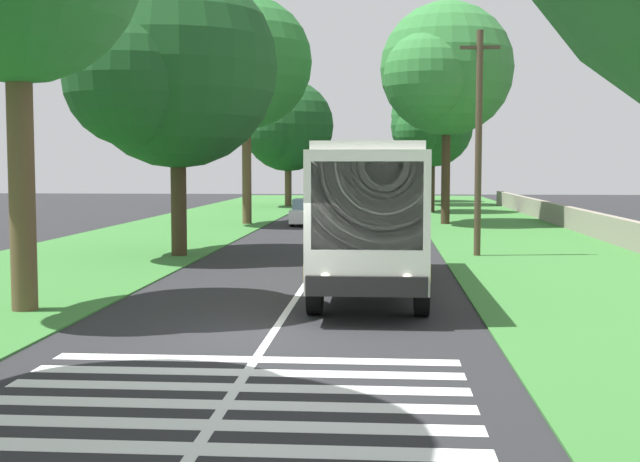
{
  "coord_description": "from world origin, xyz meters",
  "views": [
    {
      "loc": [
        -15.91,
        -2.13,
        3.24
      ],
      "look_at": [
        5.23,
        -0.54,
        1.6
      ],
      "focal_mm": 47.71,
      "sensor_mm": 36.0,
      "label": 1
    }
  ],
  "objects_px": {
    "trailing_minibus_0": "(335,186)",
    "roadside_tree_left_0": "(241,67)",
    "trailing_car_1": "(309,213)",
    "roadside_tree_right_0": "(443,73)",
    "coach_bus": "(371,207)",
    "trailing_car_3": "(328,201)",
    "roadside_tree_right_1": "(422,140)",
    "roadside_tree_right_3": "(427,117)",
    "roadside_tree_right_2": "(430,128)",
    "trailing_car_2": "(327,205)",
    "roadside_tree_left_2": "(286,128)",
    "trailing_car_0": "(372,221)",
    "roadside_tree_left_4": "(173,74)",
    "utility_pole": "(479,140)"
  },
  "relations": [
    {
      "from": "roadside_tree_left_0",
      "to": "roadside_tree_right_3",
      "type": "bearing_deg",
      "value": -25.83
    },
    {
      "from": "trailing_car_1",
      "to": "roadside_tree_left_2",
      "type": "distance_m",
      "value": 21.37
    },
    {
      "from": "roadside_tree_left_0",
      "to": "roadside_tree_right_2",
      "type": "relative_size",
      "value": 1.42
    },
    {
      "from": "trailing_minibus_0",
      "to": "roadside_tree_right_2",
      "type": "distance_m",
      "value": 15.25
    },
    {
      "from": "trailing_minibus_0",
      "to": "roadside_tree_right_0",
      "type": "height_order",
      "value": "roadside_tree_right_0"
    },
    {
      "from": "roadside_tree_left_2",
      "to": "roadside_tree_right_1",
      "type": "relative_size",
      "value": 1.21
    },
    {
      "from": "roadside_tree_right_3",
      "to": "coach_bus",
      "type": "bearing_deg",
      "value": 175.42
    },
    {
      "from": "trailing_car_2",
      "to": "roadside_tree_right_0",
      "type": "height_order",
      "value": "roadside_tree_right_0"
    },
    {
      "from": "roadside_tree_right_1",
      "to": "trailing_car_2",
      "type": "bearing_deg",
      "value": 162.24
    },
    {
      "from": "roadside_tree_right_3",
      "to": "roadside_tree_right_2",
      "type": "bearing_deg",
      "value": 178.26
    },
    {
      "from": "trailing_car_1",
      "to": "roadside_tree_right_1",
      "type": "bearing_deg",
      "value": -13.78
    },
    {
      "from": "roadside_tree_right_0",
      "to": "trailing_car_2",
      "type": "bearing_deg",
      "value": 42.25
    },
    {
      "from": "trailing_car_2",
      "to": "roadside_tree_right_1",
      "type": "distance_m",
      "value": 23.28
    },
    {
      "from": "trailing_car_1",
      "to": "trailing_car_3",
      "type": "xyz_separation_m",
      "value": [
        16.06,
        0.02,
        0.0
      ]
    },
    {
      "from": "roadside_tree_right_3",
      "to": "utility_pole",
      "type": "relative_size",
      "value": 1.3
    },
    {
      "from": "trailing_car_1",
      "to": "roadside_tree_left_2",
      "type": "bearing_deg",
      "value": 9.97
    },
    {
      "from": "roadside_tree_left_2",
      "to": "trailing_car_2",
      "type": "bearing_deg",
      "value": -161.33
    },
    {
      "from": "trailing_car_0",
      "to": "roadside_tree_right_3",
      "type": "relative_size",
      "value": 0.42
    },
    {
      "from": "roadside_tree_left_4",
      "to": "roadside_tree_right_1",
      "type": "relative_size",
      "value": 1.26
    },
    {
      "from": "roadside_tree_left_0",
      "to": "roadside_tree_left_2",
      "type": "height_order",
      "value": "roadside_tree_left_0"
    },
    {
      "from": "coach_bus",
      "to": "roadside_tree_left_4",
      "type": "height_order",
      "value": "roadside_tree_left_4"
    },
    {
      "from": "trailing_car_2",
      "to": "trailing_minibus_0",
      "type": "relative_size",
      "value": 0.72
    },
    {
      "from": "coach_bus",
      "to": "roadside_tree_right_1",
      "type": "height_order",
      "value": "roadside_tree_right_1"
    },
    {
      "from": "trailing_car_3",
      "to": "roadside_tree_right_1",
      "type": "height_order",
      "value": "roadside_tree_right_1"
    },
    {
      "from": "roadside_tree_right_1",
      "to": "utility_pole",
      "type": "distance_m",
      "value": 45.89
    },
    {
      "from": "trailing_car_0",
      "to": "trailing_car_2",
      "type": "bearing_deg",
      "value": 11.42
    },
    {
      "from": "trailing_minibus_0",
      "to": "roadside_tree_left_0",
      "type": "distance_m",
      "value": 26.72
    },
    {
      "from": "roadside_tree_left_2",
      "to": "roadside_tree_right_3",
      "type": "xyz_separation_m",
      "value": [
        2.9,
        -11.11,
        1.02
      ]
    },
    {
      "from": "roadside_tree_left_4",
      "to": "utility_pole",
      "type": "height_order",
      "value": "roadside_tree_left_4"
    },
    {
      "from": "roadside_tree_left_2",
      "to": "utility_pole",
      "type": "height_order",
      "value": "roadside_tree_left_2"
    },
    {
      "from": "trailing_car_1",
      "to": "roadside_tree_left_2",
      "type": "height_order",
      "value": "roadside_tree_left_2"
    },
    {
      "from": "trailing_car_0",
      "to": "roadside_tree_right_2",
      "type": "xyz_separation_m",
      "value": [
        19.83,
        -3.66,
        5.11
      ]
    },
    {
      "from": "trailing_car_1",
      "to": "trailing_minibus_0",
      "type": "xyz_separation_m",
      "value": [
        25.57,
        0.06,
        0.88
      ]
    },
    {
      "from": "roadside_tree_right_2",
      "to": "trailing_car_0",
      "type": "bearing_deg",
      "value": 169.55
    },
    {
      "from": "trailing_car_2",
      "to": "roadside_tree_right_3",
      "type": "bearing_deg",
      "value": -25.6
    },
    {
      "from": "roadside_tree_left_0",
      "to": "roadside_tree_right_1",
      "type": "relative_size",
      "value": 1.53
    },
    {
      "from": "trailing_minibus_0",
      "to": "utility_pole",
      "type": "distance_m",
      "value": 42.04
    },
    {
      "from": "coach_bus",
      "to": "roadside_tree_right_3",
      "type": "distance_m",
      "value": 47.65
    },
    {
      "from": "trailing_car_2",
      "to": "roadside_tree_left_2",
      "type": "distance_m",
      "value": 13.7
    },
    {
      "from": "trailing_car_2",
      "to": "trailing_minibus_0",
      "type": "height_order",
      "value": "trailing_minibus_0"
    },
    {
      "from": "roadside_tree_left_0",
      "to": "roadside_tree_left_4",
      "type": "height_order",
      "value": "roadside_tree_left_0"
    },
    {
      "from": "roadside_tree_right_0",
      "to": "roadside_tree_left_0",
      "type": "bearing_deg",
      "value": 94.63
    },
    {
      "from": "coach_bus",
      "to": "trailing_car_1",
      "type": "height_order",
      "value": "coach_bus"
    },
    {
      "from": "trailing_car_1",
      "to": "roadside_tree_right_0",
      "type": "xyz_separation_m",
      "value": [
        0.94,
        -7.27,
        7.58
      ]
    },
    {
      "from": "coach_bus",
      "to": "trailing_car_3",
      "type": "relative_size",
      "value": 2.6
    },
    {
      "from": "roadside_tree_right_0",
      "to": "trailing_minibus_0",
      "type": "bearing_deg",
      "value": 16.57
    },
    {
      "from": "coach_bus",
      "to": "roadside_tree_right_0",
      "type": "distance_m",
      "value": 25.9
    },
    {
      "from": "trailing_car_3",
      "to": "roadside_tree_right_2",
      "type": "bearing_deg",
      "value": -113.93
    },
    {
      "from": "trailing_car_1",
      "to": "roadside_tree_left_2",
      "type": "xyz_separation_m",
      "value": [
        20.35,
        3.58,
        5.46
      ]
    },
    {
      "from": "trailing_car_0",
      "to": "trailing_minibus_0",
      "type": "height_order",
      "value": "trailing_minibus_0"
    }
  ]
}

